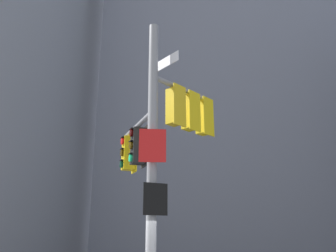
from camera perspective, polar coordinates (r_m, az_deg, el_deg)
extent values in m
cube|color=slate|center=(35.68, 9.67, 15.63)|extent=(17.92, 17.92, 42.86)
cylinder|color=gray|center=(8.36, -2.63, -6.33)|extent=(0.24, 0.24, 7.57)
cylinder|color=gray|center=(9.85, 2.38, 5.93)|extent=(1.29, 2.05, 0.13)
cylinder|color=gray|center=(9.79, -4.83, 0.13)|extent=(1.46, 2.04, 0.13)
cube|color=gold|center=(9.27, 1.91, 3.45)|extent=(0.27, 0.43, 1.14)
cube|color=gold|center=(9.39, 1.04, 3.17)|extent=(0.47, 0.47, 1.00)
cylinder|color=red|center=(9.64, 0.15, 4.84)|extent=(0.15, 0.20, 0.20)
cube|color=black|center=(9.69, 0.12, 5.48)|extent=(0.17, 0.23, 0.02)
cylinder|color=#3C2C06|center=(9.51, 0.15, 2.88)|extent=(0.15, 0.20, 0.20)
cube|color=black|center=(9.56, 0.12, 3.55)|extent=(0.17, 0.23, 0.02)
cylinder|color=#06311C|center=(9.40, 0.15, 0.88)|extent=(0.15, 0.20, 0.20)
cube|color=black|center=(9.44, 0.12, 1.56)|extent=(0.17, 0.23, 0.02)
cube|color=yellow|center=(9.72, 4.38, 2.47)|extent=(0.27, 0.43, 1.14)
cube|color=yellow|center=(9.84, 3.52, 2.22)|extent=(0.47, 0.47, 1.00)
cylinder|color=#360605|center=(10.08, 2.61, 3.84)|extent=(0.15, 0.20, 0.20)
cube|color=black|center=(10.13, 2.57, 4.47)|extent=(0.17, 0.23, 0.02)
cylinder|color=#3C2C06|center=(9.96, 2.64, 1.96)|extent=(0.15, 0.20, 0.20)
cube|color=black|center=(10.00, 2.60, 2.60)|extent=(0.17, 0.23, 0.02)
cylinder|color=#19C672|center=(9.85, 2.66, 0.04)|extent=(0.15, 0.20, 0.20)
cube|color=black|center=(9.89, 2.63, 0.70)|extent=(0.17, 0.23, 0.02)
cube|color=yellow|center=(10.20, 6.62, 1.59)|extent=(0.27, 0.43, 1.14)
cube|color=yellow|center=(10.31, 5.77, 1.36)|extent=(0.47, 0.47, 1.00)
cylinder|color=#360605|center=(10.54, 4.85, 2.93)|extent=(0.15, 0.20, 0.20)
cube|color=black|center=(10.58, 4.81, 3.53)|extent=(0.17, 0.23, 0.02)
cylinder|color=#3C2C06|center=(10.42, 4.90, 1.12)|extent=(0.15, 0.20, 0.20)
cube|color=black|center=(10.47, 4.86, 1.74)|extent=(0.17, 0.23, 0.02)
cylinder|color=#19C672|center=(10.32, 4.95, -0.73)|extent=(0.15, 0.20, 0.20)
cube|color=black|center=(10.36, 4.91, -0.10)|extent=(0.17, 0.23, 0.02)
cube|color=black|center=(9.69, -3.85, -3.39)|extent=(0.30, 0.41, 1.14)
cube|color=black|center=(9.63, -4.92, -3.28)|extent=(0.47, 0.47, 1.00)
cylinder|color=#360605|center=(9.67, -6.00, -1.16)|extent=(0.16, 0.20, 0.20)
cube|color=black|center=(9.70, -6.01, -0.47)|extent=(0.18, 0.22, 0.02)
cylinder|color=#3C2C06|center=(9.58, -6.07, -3.17)|extent=(0.16, 0.20, 0.20)
cube|color=black|center=(9.61, -6.08, -2.47)|extent=(0.18, 0.22, 0.02)
cylinder|color=#19C672|center=(9.50, -6.13, -5.22)|extent=(0.16, 0.20, 0.20)
cube|color=black|center=(9.52, -6.15, -4.51)|extent=(0.18, 0.22, 0.02)
cube|color=yellow|center=(10.57, -5.47, -4.53)|extent=(0.30, 0.41, 1.14)
cube|color=yellow|center=(10.52, -6.46, -4.44)|extent=(0.47, 0.47, 1.00)
cylinder|color=red|center=(10.56, -7.44, -2.49)|extent=(0.16, 0.20, 0.20)
cube|color=black|center=(10.59, -7.45, -1.86)|extent=(0.18, 0.22, 0.02)
cylinder|color=#3C2C06|center=(10.47, -7.52, -4.34)|extent=(0.16, 0.20, 0.20)
cube|color=black|center=(10.50, -7.52, -3.70)|extent=(0.18, 0.22, 0.02)
cylinder|color=#06311C|center=(10.40, -7.59, -6.22)|extent=(0.16, 0.20, 0.20)
cube|color=black|center=(10.42, -7.60, -5.57)|extent=(0.18, 0.22, 0.02)
cube|color=white|center=(9.50, -0.69, 10.17)|extent=(0.94, 0.73, 0.28)
cube|color=#19479E|center=(9.50, -0.69, 10.17)|extent=(0.91, 0.71, 0.24)
cube|color=red|center=(8.24, -2.54, -3.17)|extent=(0.62, 0.20, 0.80)
cube|color=white|center=(8.24, -2.54, -3.17)|extent=(0.58, 0.19, 0.76)
cube|color=black|center=(8.05, -2.05, -11.79)|extent=(0.47, 0.39, 0.72)
cube|color=white|center=(8.05, -2.05, -11.79)|extent=(0.44, 0.37, 0.68)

